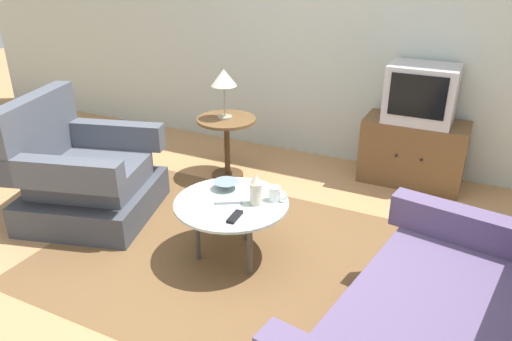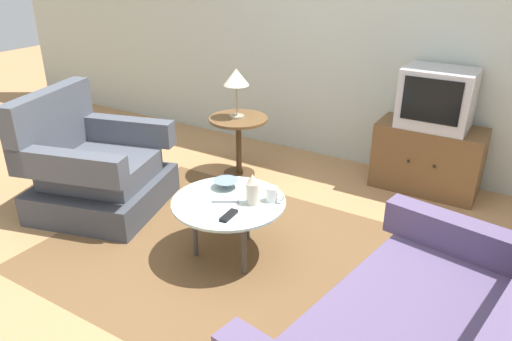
% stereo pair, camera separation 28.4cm
% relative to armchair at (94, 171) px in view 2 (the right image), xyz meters
% --- Properties ---
extents(ground_plane, '(16.00, 16.00, 0.00)m').
position_rel_armchair_xyz_m(ground_plane, '(1.29, -0.21, -0.31)').
color(ground_plane, '#AD7F51').
extents(back_wall, '(9.00, 0.12, 2.70)m').
position_rel_armchair_xyz_m(back_wall, '(1.29, 2.01, 1.04)').
color(back_wall, '#B2BCB2').
rests_on(back_wall, ground).
extents(area_rug, '(2.48, 1.94, 0.00)m').
position_rel_armchair_xyz_m(area_rug, '(1.31, -0.02, -0.31)').
color(area_rug, brown).
rests_on(area_rug, ground).
extents(armchair, '(1.12, 1.13, 0.94)m').
position_rel_armchair_xyz_m(armchair, '(0.00, 0.00, 0.00)').
color(armchair, '#3E424B').
rests_on(armchair, ground).
extents(coffee_table, '(0.75, 0.75, 0.42)m').
position_rel_armchair_xyz_m(coffee_table, '(1.31, -0.02, 0.07)').
color(coffee_table, '#B2C6C1').
rests_on(coffee_table, ground).
extents(side_table, '(0.52, 0.52, 0.56)m').
position_rel_armchair_xyz_m(side_table, '(0.65, 1.09, 0.09)').
color(side_table, brown).
rests_on(side_table, ground).
extents(tv_stand, '(0.87, 0.44, 0.57)m').
position_rel_armchair_xyz_m(tv_stand, '(2.18, 1.70, -0.02)').
color(tv_stand, brown).
rests_on(tv_stand, ground).
extents(television, '(0.55, 0.43, 0.48)m').
position_rel_armchair_xyz_m(television, '(2.18, 1.71, 0.50)').
color(television, '#B7B7BC').
rests_on(television, tv_stand).
extents(table_lamp, '(0.22, 0.22, 0.43)m').
position_rel_armchair_xyz_m(table_lamp, '(0.64, 1.09, 0.59)').
color(table_lamp, '#9E937A').
rests_on(table_lamp, side_table).
extents(vase, '(0.08, 0.08, 0.21)m').
position_rel_armchair_xyz_m(vase, '(1.47, 0.03, 0.21)').
color(vase, beige).
rests_on(vase, coffee_table).
extents(mug, '(0.13, 0.08, 0.10)m').
position_rel_armchair_xyz_m(mug, '(1.56, 0.12, 0.16)').
color(mug, white).
rests_on(mug, coffee_table).
extents(bowl, '(0.18, 0.18, 0.06)m').
position_rel_armchair_xyz_m(bowl, '(1.19, 0.13, 0.14)').
color(bowl, slate).
rests_on(bowl, coffee_table).
extents(tv_remote_dark, '(0.06, 0.15, 0.02)m').
position_rel_armchair_xyz_m(tv_remote_dark, '(1.43, -0.19, 0.12)').
color(tv_remote_dark, black).
rests_on(tv_remote_dark, coffee_table).
extents(tv_remote_silver, '(0.17, 0.12, 0.02)m').
position_rel_armchair_xyz_m(tv_remote_silver, '(1.31, -0.04, 0.12)').
color(tv_remote_silver, '#B2B2B7').
rests_on(tv_remote_silver, coffee_table).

